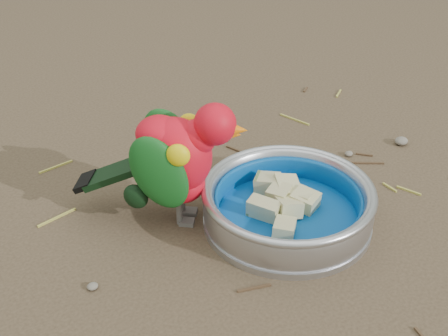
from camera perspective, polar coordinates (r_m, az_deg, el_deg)
ground at (r=0.90m, az=7.44°, el=-5.44°), size 60.00×60.00×0.00m
food_bowl at (r=0.90m, az=5.78°, el=-4.65°), size 0.24×0.24×0.02m
bowl_wall at (r=0.88m, az=5.89°, el=-3.09°), size 0.24×0.24×0.04m
fruit_wedges at (r=0.89m, az=5.86°, el=-3.46°), size 0.14×0.14×0.03m
lory_parrot at (r=0.86m, az=-4.42°, el=0.22°), size 0.23×0.23×0.18m
ground_debris at (r=0.88m, az=5.44°, el=-5.86°), size 0.90×0.80×0.01m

